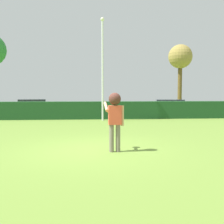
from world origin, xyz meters
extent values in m
plane|color=olive|center=(0.00, 0.00, 0.00)|extent=(60.00, 60.00, 0.00)
cylinder|color=slate|center=(0.49, -0.37, 0.42)|extent=(0.14, 0.14, 0.84)
cylinder|color=slate|center=(0.69, -0.36, 0.42)|extent=(0.14, 0.14, 0.84)
cube|color=#DE4E36|center=(0.59, -0.36, 1.13)|extent=(0.39, 0.24, 0.58)
cylinder|color=tan|center=(0.34, -0.10, 1.37)|extent=(0.12, 0.62, 0.30)
cylinder|color=tan|center=(0.83, -0.35, 1.11)|extent=(0.09, 0.09, 0.62)
sphere|color=tan|center=(0.59, -0.36, 1.59)|extent=(0.22, 0.22, 0.22)
sphere|color=#4C2821|center=(0.59, -0.36, 1.62)|extent=(0.37, 0.37, 0.37)
cylinder|color=orange|center=(0.51, 0.12, 1.20)|extent=(0.25, 0.25, 0.05)
cylinder|color=silver|center=(0.69, 9.00, 3.18)|extent=(0.12, 0.12, 6.36)
sphere|color=#F2EFCC|center=(0.69, 9.00, 6.46)|extent=(0.24, 0.24, 0.24)
cube|color=#1C4722|center=(0.00, 10.12, 0.60)|extent=(23.86, 0.90, 1.20)
cube|color=#B7B7BC|center=(-5.00, 14.79, 0.57)|extent=(4.43, 2.41, 0.55)
cube|color=#2D333D|center=(-5.00, 14.79, 1.05)|extent=(2.44, 1.92, 0.40)
cylinder|color=black|center=(-3.70, 15.89, 0.30)|extent=(0.61, 0.20, 0.60)
cylinder|color=black|center=(-3.40, 14.21, 0.30)|extent=(0.61, 0.20, 0.60)
cylinder|color=black|center=(-6.59, 15.37, 0.30)|extent=(0.61, 0.20, 0.60)
cylinder|color=black|center=(-6.30, 13.70, 0.30)|extent=(0.61, 0.20, 0.60)
cube|color=#1E6633|center=(6.41, 13.14, 0.57)|extent=(4.45, 2.47, 0.55)
cube|color=#2D333D|center=(6.41, 13.14, 1.05)|extent=(2.46, 1.96, 0.40)
cylinder|color=black|center=(8.01, 13.69, 0.30)|extent=(0.61, 0.21, 0.60)
cylinder|color=black|center=(7.69, 12.02, 0.30)|extent=(0.61, 0.21, 0.60)
cylinder|color=black|center=(5.13, 14.26, 0.30)|extent=(0.61, 0.21, 0.60)
cylinder|color=black|center=(4.80, 12.59, 0.30)|extent=(0.61, 0.21, 0.60)
cylinder|color=brown|center=(9.18, 18.84, 2.15)|extent=(0.42, 0.42, 4.29)
sphere|color=olive|center=(9.18, 18.84, 5.52)|extent=(2.45, 2.45, 2.45)
camera|label=1|loc=(-0.18, -8.46, 1.81)|focal=43.22mm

